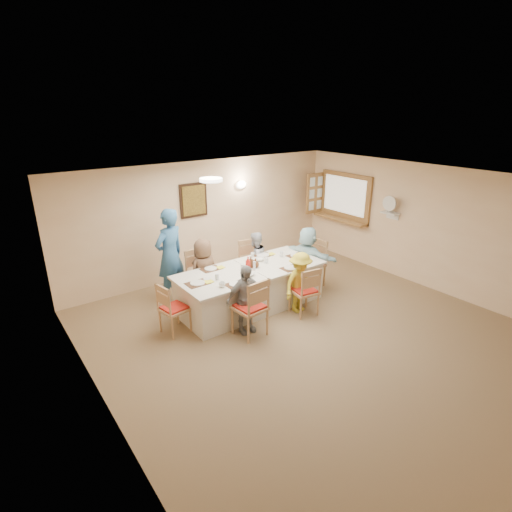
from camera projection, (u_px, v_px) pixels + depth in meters
ground at (317, 338)px, 6.51m from camera, size 7.00×7.00×0.00m
room_walls at (322, 251)px, 5.98m from camera, size 7.00×7.00×7.00m
wall_picture at (194, 200)px, 8.35m from camera, size 0.62×0.05×0.72m
wall_sconce at (241, 185)px, 8.93m from camera, size 0.26×0.09×0.18m
ceiling_light at (211, 180)px, 6.22m from camera, size 0.36×0.36×0.05m
serving_hatch at (345, 197)px, 9.58m from camera, size 0.06×1.50×1.15m
hatch_sill at (340, 219)px, 9.70m from camera, size 0.30×1.50×0.05m
shutter_door at (315, 193)px, 10.01m from camera, size 0.55×0.04×1.00m
fan_shelf at (390, 213)px, 8.55m from camera, size 0.22×0.36×0.03m
desk_fan at (390, 206)px, 8.49m from camera, size 0.30×0.30×0.28m
dining_table at (251, 288)px, 7.42m from camera, size 2.77×1.17×0.76m
chair_back_left at (201, 276)px, 7.65m from camera, size 0.49×0.49×0.99m
chair_back_right at (252, 263)px, 8.33m from camera, size 0.51×0.51×0.94m
chair_front_left at (250, 306)px, 6.44m from camera, size 0.53×0.53×1.03m
chair_front_right at (304, 290)px, 7.13m from camera, size 0.51×0.51×0.93m
chair_left_end at (174, 308)px, 6.53m from camera, size 0.49×0.49×0.90m
chair_right_end at (312, 264)px, 8.25m from camera, size 0.49×0.49×0.99m
diner_back_left at (204, 271)px, 7.51m from camera, size 0.73×0.57×1.26m
diner_back_right at (255, 260)px, 8.20m from camera, size 0.72×0.63×1.17m
diner_front_left at (245, 299)px, 6.50m from camera, size 0.74×0.41×1.19m
diner_front_right at (300, 283)px, 7.18m from camera, size 0.87×0.66×1.14m
diner_right_end at (307, 258)px, 8.12m from camera, size 1.36×0.86×1.31m
caregiver at (170, 256)px, 7.52m from camera, size 0.93×0.84×1.81m
placemat_fl at (236, 284)px, 6.64m from camera, size 0.36×0.27×0.01m
plate_fl at (236, 284)px, 6.63m from camera, size 0.24×0.24×0.02m
napkin_fl at (247, 282)px, 6.70m from camera, size 0.15×0.15×0.01m
placemat_fr at (291, 268)px, 7.31m from camera, size 0.35×0.26×0.01m
plate_fr at (291, 268)px, 7.30m from camera, size 0.24×0.24×0.02m
napkin_fr at (300, 266)px, 7.37m from camera, size 0.13×0.13×0.01m
placemat_bl at (211, 269)px, 7.27m from camera, size 0.35×0.26×0.01m
plate_bl at (211, 268)px, 7.27m from camera, size 0.22×0.22×0.01m
napkin_bl at (221, 267)px, 7.33m from camera, size 0.14×0.14×0.01m
placemat_br at (263, 255)px, 7.94m from camera, size 0.35×0.26×0.01m
plate_br at (263, 255)px, 7.94m from camera, size 0.25×0.25×0.02m
napkin_br at (271, 254)px, 8.00m from camera, size 0.13×0.13×0.01m
placemat_le at (198, 283)px, 6.68m from camera, size 0.38×0.28×0.01m
plate_le at (198, 283)px, 6.67m from camera, size 0.25×0.25×0.02m
napkin_le at (208, 281)px, 6.74m from camera, size 0.15×0.15×0.01m
placemat_re at (296, 256)px, 7.91m from camera, size 0.37×0.27×0.01m
plate_re at (297, 255)px, 7.91m from camera, size 0.24×0.24×0.01m
napkin_re at (305, 254)px, 7.97m from camera, size 0.13×0.13×0.01m
teacup_a at (222, 284)px, 6.54m from camera, size 0.11×0.11×0.08m
teacup_b at (253, 255)px, 7.87m from camera, size 0.15×0.15×0.08m
bowl_a at (248, 274)px, 6.99m from camera, size 0.36×0.36×0.05m
bowl_b at (260, 259)px, 7.66m from camera, size 0.32×0.32×0.06m
condiment_ketchup at (248, 263)px, 7.20m from camera, size 0.12×0.13×0.26m
condiment_brown at (251, 262)px, 7.32m from camera, size 0.12×0.12×0.22m
condiment_malt at (256, 263)px, 7.33m from camera, size 0.20×0.20×0.17m
drinking_glass at (242, 267)px, 7.22m from camera, size 0.07×0.07×0.11m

